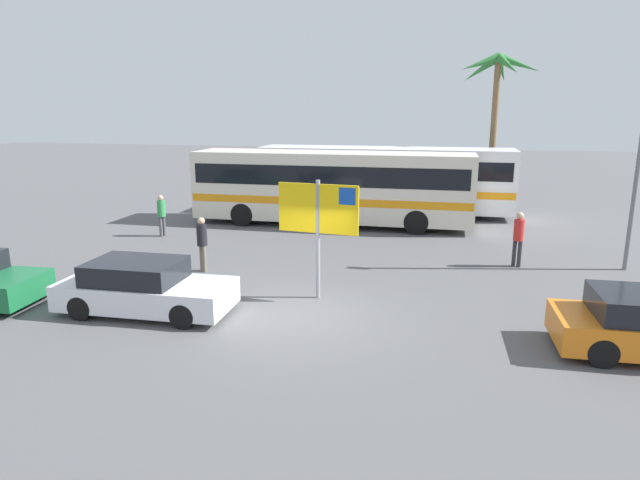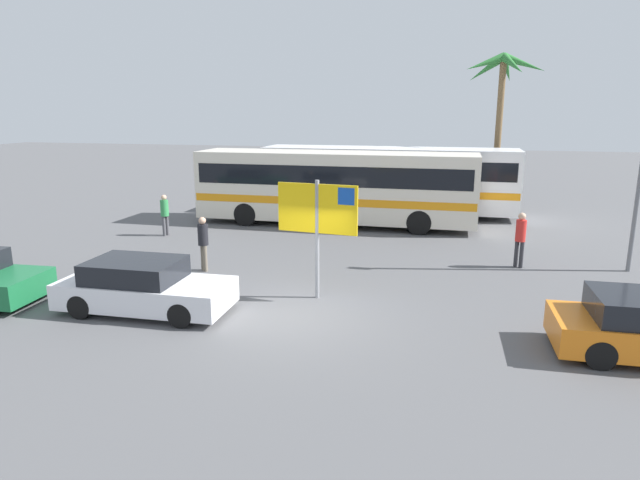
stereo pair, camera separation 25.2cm
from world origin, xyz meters
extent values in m
plane|color=#565659|center=(0.00, 0.00, 0.00)|extent=(120.00, 120.00, 0.00)
cube|color=silver|center=(-1.26, 11.10, 1.73)|extent=(12.07, 2.57, 2.90)
cube|color=black|center=(-1.26, 11.10, 2.28)|extent=(11.59, 2.60, 0.84)
cube|color=orange|center=(-1.26, 11.10, 1.22)|extent=(11.95, 2.60, 0.32)
cylinder|color=black|center=(2.48, 12.26, 0.50)|extent=(1.00, 0.28, 1.00)
cylinder|color=black|center=(2.48, 9.93, 0.50)|extent=(1.00, 0.28, 1.00)
cylinder|color=black|center=(-5.00, 12.26, 0.50)|extent=(1.00, 0.28, 1.00)
cylinder|color=black|center=(-5.00, 9.93, 0.50)|extent=(1.00, 0.28, 1.00)
cube|color=white|center=(0.66, 14.28, 1.73)|extent=(12.07, 2.57, 2.90)
cube|color=black|center=(0.66, 14.28, 2.28)|extent=(11.59, 2.60, 0.84)
cube|color=orange|center=(0.66, 14.28, 1.22)|extent=(11.95, 2.60, 0.32)
cylinder|color=black|center=(4.40, 15.44, 0.50)|extent=(1.00, 0.28, 1.00)
cylinder|color=black|center=(4.40, 13.12, 0.50)|extent=(1.00, 0.28, 1.00)
cylinder|color=black|center=(-3.08, 15.44, 0.50)|extent=(1.00, 0.28, 1.00)
cylinder|color=black|center=(-3.08, 13.12, 0.50)|extent=(1.00, 0.28, 1.00)
cylinder|color=gray|center=(0.33, 1.50, 1.60)|extent=(0.11, 0.11, 3.20)
cube|color=yellow|center=(0.33, 1.50, 2.45)|extent=(2.19, 0.31, 1.30)
cube|color=#1447A8|center=(1.13, 1.41, 2.82)|extent=(0.45, 0.12, 0.44)
cylinder|color=black|center=(6.70, 0.33, 0.30)|extent=(0.60, 0.18, 0.60)
cylinder|color=black|center=(6.74, -1.29, 0.30)|extent=(0.60, 0.18, 0.60)
cube|color=silver|center=(-3.60, -0.52, 0.48)|extent=(4.32, 1.88, 0.64)
cube|color=black|center=(-3.86, -0.52, 1.06)|extent=(2.26, 1.69, 0.52)
cylinder|color=black|center=(-2.30, 0.33, 0.30)|extent=(0.60, 0.17, 0.60)
cylinder|color=black|center=(-2.26, -1.31, 0.30)|extent=(0.60, 0.17, 0.60)
cylinder|color=black|center=(-4.95, 0.27, 0.30)|extent=(0.60, 0.17, 0.60)
cylinder|color=black|center=(-4.91, -1.37, 0.30)|extent=(0.60, 0.17, 0.60)
cylinder|color=black|center=(-7.44, -0.07, 0.30)|extent=(0.61, 0.20, 0.60)
cylinder|color=#4C4C51|center=(-7.44, 7.25, 0.40)|extent=(0.13, 0.13, 0.81)
cylinder|color=#4C4C51|center=(-7.40, 7.42, 0.40)|extent=(0.13, 0.13, 0.81)
cylinder|color=#338E4C|center=(-7.42, 7.34, 1.13)|extent=(0.32, 0.32, 0.64)
sphere|color=tan|center=(-7.42, 7.34, 1.55)|extent=(0.22, 0.22, 0.22)
cylinder|color=#706656|center=(-3.68, 3.07, 0.42)|extent=(0.13, 0.13, 0.84)
cylinder|color=#706656|center=(-3.82, 3.19, 0.42)|extent=(0.13, 0.13, 0.84)
cylinder|color=black|center=(-3.75, 3.13, 1.17)|extent=(0.32, 0.32, 0.66)
sphere|color=tan|center=(-3.75, 3.13, 1.61)|extent=(0.23, 0.23, 0.23)
cylinder|color=#2D2D33|center=(5.85, 5.93, 0.43)|extent=(0.13, 0.13, 0.87)
cylinder|color=#2D2D33|center=(6.00, 5.83, 0.43)|extent=(0.13, 0.13, 0.87)
cylinder|color=red|center=(5.93, 5.88, 1.21)|extent=(0.32, 0.32, 0.69)
sphere|color=tan|center=(5.93, 5.88, 1.67)|extent=(0.24, 0.24, 0.24)
cylinder|color=brown|center=(5.79, 17.06, 3.62)|extent=(0.32, 0.32, 7.23)
cone|color=#2D7533|center=(6.75, 17.00, 7.09)|extent=(2.09, 0.57, 1.11)
cone|color=#2D7533|center=(6.03, 17.90, 6.91)|extent=(0.97, 2.02, 1.43)
cone|color=#2D7533|center=(5.02, 17.49, 6.91)|extent=(1.94, 1.35, 1.42)
cone|color=#2D7533|center=(4.92, 16.63, 7.13)|extent=(2.06, 1.32, 1.03)
cone|color=#2D7533|center=(6.16, 16.21, 7.01)|extent=(1.22, 2.05, 1.24)
camera|label=1|loc=(3.52, -12.31, 4.99)|focal=30.93mm
camera|label=2|loc=(3.77, -12.26, 4.99)|focal=30.93mm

